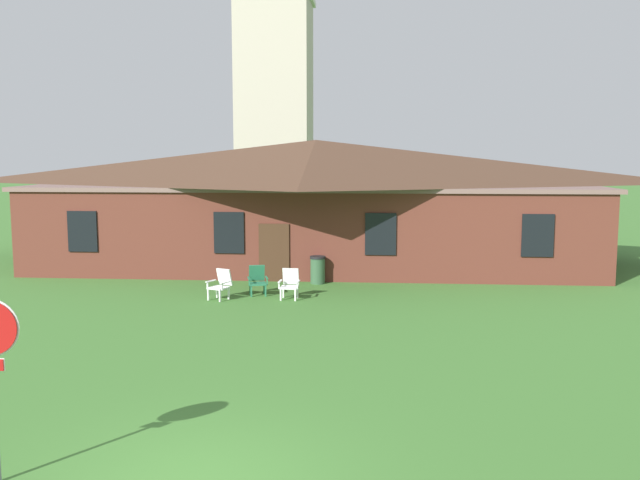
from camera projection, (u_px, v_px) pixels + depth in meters
brick_building at (316, 200)px, 29.32m from camera, size 22.66×10.40×5.18m
dome_tower at (275, 80)px, 46.26m from camera, size 5.18×5.18×20.86m
lawn_chair_by_porch at (221, 284)px, 21.65m from camera, size 0.81×0.84×0.96m
lawn_chair_near_door at (257, 280)px, 22.36m from camera, size 0.74×0.79×0.96m
lawn_chair_left_end at (290, 283)px, 21.74m from camera, size 0.66×0.69×0.96m
trash_bin at (318, 270)px, 24.30m from camera, size 0.56×0.56×0.98m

